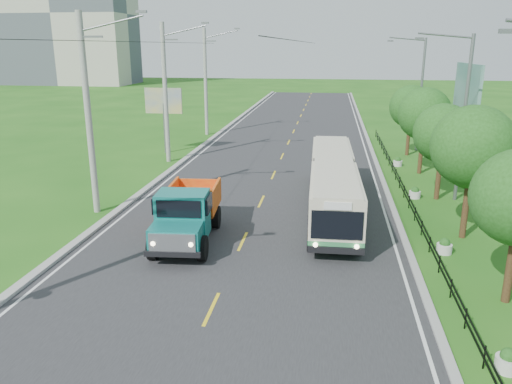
% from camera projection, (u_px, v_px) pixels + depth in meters
% --- Properties ---
extents(ground, '(240.00, 240.00, 0.00)m').
position_uv_depth(ground, '(211.00, 309.00, 16.51)').
color(ground, '#1D5815').
rests_on(ground, ground).
extents(road, '(14.00, 120.00, 0.02)m').
position_uv_depth(road, '(277.00, 168.00, 35.49)').
color(road, '#28282B').
rests_on(road, ground).
extents(curb_left, '(0.40, 120.00, 0.15)m').
position_uv_depth(curb_left, '(179.00, 164.00, 36.49)').
color(curb_left, '#9E9E99').
rests_on(curb_left, ground).
extents(curb_right, '(0.30, 120.00, 0.10)m').
position_uv_depth(curb_right, '(379.00, 171.00, 34.47)').
color(curb_right, '#9E9E99').
rests_on(curb_right, ground).
extents(edge_line_left, '(0.12, 120.00, 0.00)m').
position_uv_depth(edge_line_left, '(186.00, 165.00, 36.43)').
color(edge_line_left, silver).
rests_on(edge_line_left, road).
extents(edge_line_right, '(0.12, 120.00, 0.00)m').
position_uv_depth(edge_line_right, '(372.00, 171.00, 34.55)').
color(edge_line_right, silver).
rests_on(edge_line_right, road).
extents(centre_dash, '(0.12, 2.20, 0.00)m').
position_uv_depth(centre_dash, '(211.00, 309.00, 16.51)').
color(centre_dash, yellow).
rests_on(centre_dash, road).
extents(railing_right, '(0.04, 40.00, 0.60)m').
position_uv_depth(railing_right, '(404.00, 192.00, 28.58)').
color(railing_right, black).
rests_on(railing_right, ground).
extents(pole_near, '(3.51, 0.32, 10.00)m').
position_uv_depth(pole_near, '(89.00, 115.00, 24.79)').
color(pole_near, gray).
rests_on(pole_near, ground).
extents(pole_mid, '(3.51, 0.32, 10.00)m').
position_uv_depth(pole_mid, '(166.00, 93.00, 36.17)').
color(pole_mid, gray).
rests_on(pole_mid, ground).
extents(pole_far, '(3.51, 0.32, 10.00)m').
position_uv_depth(pole_far, '(206.00, 82.00, 47.56)').
color(pole_far, gray).
rests_on(pole_far, ground).
extents(tree_third, '(3.60, 3.62, 6.00)m').
position_uv_depth(tree_third, '(473.00, 151.00, 21.72)').
color(tree_third, '#382314').
rests_on(tree_third, ground).
extents(tree_fourth, '(3.24, 3.31, 5.40)m').
position_uv_depth(tree_fourth, '(443.00, 136.00, 27.53)').
color(tree_fourth, '#382314').
rests_on(tree_fourth, ground).
extents(tree_fifth, '(3.48, 3.52, 5.80)m').
position_uv_depth(tree_fifth, '(425.00, 117.00, 33.14)').
color(tree_fifth, '#382314').
rests_on(tree_fifth, ground).
extents(tree_back, '(3.30, 3.36, 5.50)m').
position_uv_depth(tree_back, '(411.00, 109.00, 38.89)').
color(tree_back, '#382314').
rests_on(tree_back, ground).
extents(streetlight_mid, '(3.02, 0.20, 9.07)m').
position_uv_depth(streetlight_mid, '(462.00, 113.00, 26.91)').
color(streetlight_mid, slate).
rests_on(streetlight_mid, ground).
extents(streetlight_far, '(3.02, 0.20, 9.07)m').
position_uv_depth(streetlight_far, '(419.00, 91.00, 40.19)').
color(streetlight_far, slate).
rests_on(streetlight_far, ground).
extents(planter_front, '(0.64, 0.64, 0.67)m').
position_uv_depth(planter_front, '(508.00, 361.00, 13.32)').
color(planter_front, silver).
rests_on(planter_front, ground).
extents(planter_near, '(0.64, 0.64, 0.67)m').
position_uv_depth(planter_near, '(444.00, 247.00, 20.91)').
color(planter_near, silver).
rests_on(planter_near, ground).
extents(planter_mid, '(0.64, 0.64, 0.67)m').
position_uv_depth(planter_mid, '(415.00, 193.00, 28.50)').
color(planter_mid, silver).
rests_on(planter_mid, ground).
extents(planter_far, '(0.64, 0.64, 0.67)m').
position_uv_depth(planter_far, '(398.00, 162.00, 36.09)').
color(planter_far, silver).
rests_on(planter_far, ground).
extents(billboard_left, '(3.00, 0.20, 5.20)m').
position_uv_depth(billboard_left, '(164.00, 105.00, 39.54)').
color(billboard_left, slate).
rests_on(billboard_left, ground).
extents(billboard_right, '(0.24, 6.00, 7.30)m').
position_uv_depth(billboard_right, '(467.00, 95.00, 32.24)').
color(billboard_right, slate).
rests_on(billboard_right, ground).
extents(apartment_near, '(28.00, 14.00, 30.00)m').
position_uv_depth(apartment_near, '(67.00, 15.00, 110.21)').
color(apartment_near, '#B7B2A3').
rests_on(apartment_near, ground).
extents(apartment_far, '(24.00, 14.00, 26.00)m').
position_uv_depth(apartment_far, '(29.00, 28.00, 138.03)').
color(apartment_far, '#B7B2A3').
rests_on(apartment_far, ground).
extents(bus, '(2.60, 13.95, 2.68)m').
position_uv_depth(bus, '(333.00, 181.00, 26.02)').
color(bus, '#34824C').
rests_on(bus, ground).
extents(dump_truck, '(2.74, 6.12, 2.50)m').
position_uv_depth(dump_truck, '(187.00, 211.00, 21.91)').
color(dump_truck, '#12716C').
rests_on(dump_truck, ground).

